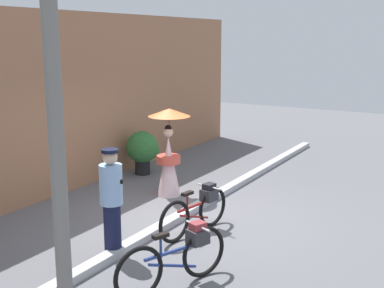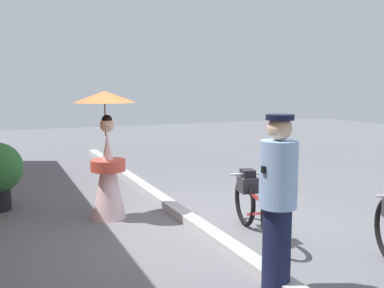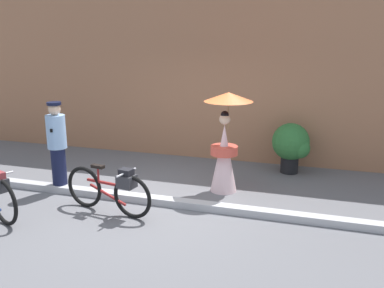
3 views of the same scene
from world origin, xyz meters
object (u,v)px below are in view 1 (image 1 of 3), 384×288
Objects in this scene: person_officer at (112,200)px; utility_pole at (55,115)px; person_with_parasol at (169,151)px; bicycle_near_officer at (197,209)px; potted_plant_by_door at (143,149)px; bicycle_far_side at (178,256)px.

utility_pole is (-1.64, -0.64, 1.53)m from person_officer.
utility_pole is at bearing -161.43° from person_with_parasol.
utility_pole is at bearing 179.71° from bicycle_near_officer.
person_with_parasol is 1.82m from potted_plant_by_door.
bicycle_far_side is at bearing -103.53° from person_officer.
person_officer is at bearing 154.88° from bicycle_near_officer.
person_with_parasol reaches higher than potted_plant_by_door.
bicycle_near_officer is at bearing 22.22° from bicycle_far_side.
utility_pole reaches higher than person_officer.
bicycle_far_side is at bearing -28.87° from utility_pole.
bicycle_near_officer is at bearing -130.69° from potted_plant_by_door.
potted_plant_by_door is 6.57m from utility_pole.
bicycle_near_officer is at bearing -134.02° from person_with_parasol.
bicycle_near_officer is 0.91× the size of person_with_parasol.
potted_plant_by_door reaches higher than bicycle_near_officer.
potted_plant_by_door is at bearing 40.63° from bicycle_far_side.
person_with_parasol is 4.99m from utility_pole.
bicycle_far_side is 1.02× the size of person_officer.
person_with_parasol is at bearing 45.98° from bicycle_near_officer.
bicycle_far_side is (-1.73, -0.71, 0.01)m from bicycle_near_officer.
person_with_parasol is at bearing 16.92° from person_officer.
potted_plant_by_door is (3.95, 2.31, -0.26)m from person_officer.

